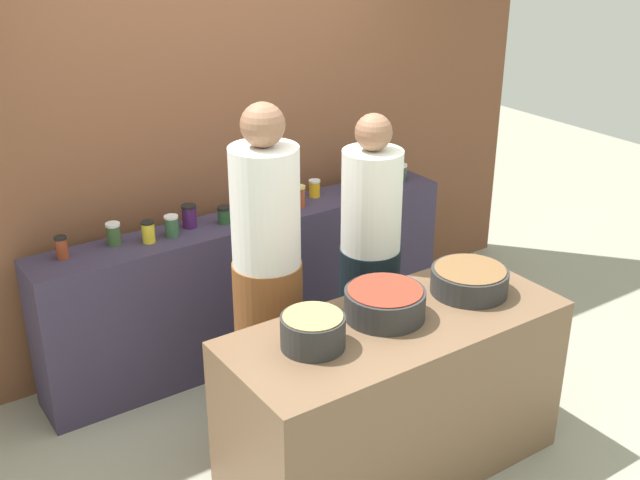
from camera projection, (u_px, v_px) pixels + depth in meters
name	position (u px, v px, depth m)	size (l,w,h in m)	color
ground	(356.00, 437.00, 4.32)	(12.00, 12.00, 0.00)	#9A9786
storefront_wall	(219.00, 112.00, 4.81)	(4.80, 0.12, 3.00)	brown
display_shelf	(253.00, 285.00, 4.97)	(2.70, 0.36, 0.93)	#352E46
prep_table	(394.00, 397.00, 3.92)	(1.70, 0.70, 0.87)	brown
preserve_jar_0	(62.00, 247.00, 4.21)	(0.07, 0.07, 0.13)	maroon
preserve_jar_1	(114.00, 234.00, 4.38)	(0.08, 0.08, 0.13)	#37552C
preserve_jar_2	(148.00, 232.00, 4.41)	(0.08, 0.08, 0.12)	gold
preserve_jar_3	(172.00, 226.00, 4.49)	(0.08, 0.08, 0.12)	#335B3A
preserve_jar_4	(189.00, 216.00, 4.60)	(0.09, 0.09, 0.14)	#3F1A50
preserve_jar_5	(224.00, 215.00, 4.67)	(0.08, 0.08, 0.10)	#264B29
preserve_jar_6	(300.00, 196.00, 4.90)	(0.07, 0.07, 0.14)	#9A4325
preserve_jar_7	(314.00, 188.00, 5.07)	(0.07, 0.07, 0.11)	gold
preserve_jar_8	(355.00, 179.00, 5.20)	(0.08, 0.08, 0.14)	#451946
preserve_jar_9	(379.00, 180.00, 5.18)	(0.08, 0.08, 0.13)	olive
preserve_jar_10	(401.00, 173.00, 5.34)	(0.08, 0.08, 0.12)	#344736
cooking_pot_left	(313.00, 331.00, 3.51)	(0.29, 0.29, 0.16)	#2D2D2D
cooking_pot_center	(385.00, 303.00, 3.76)	(0.39, 0.39, 0.15)	#2D2D2D
cooking_pot_right	(469.00, 281.00, 4.00)	(0.39, 0.39, 0.13)	#2D2D2D
cook_with_tongs	(268.00, 292.00, 4.08)	(0.36, 0.36, 1.84)	brown
cook_in_cap	(370.00, 273.00, 4.44)	(0.34, 0.34, 1.69)	black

